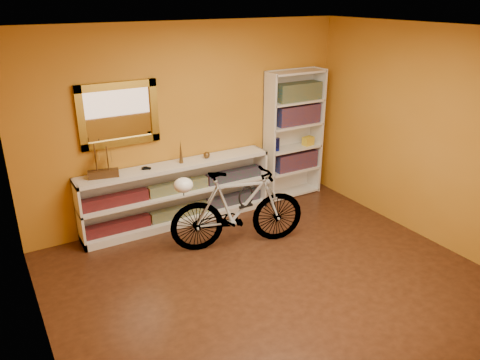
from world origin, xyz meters
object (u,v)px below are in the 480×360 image
bookcase (294,135)px  bicycle (238,209)px  console_unit (178,194)px  helmet (183,185)px

bookcase → bicycle: 1.83m
console_unit → helmet: size_ratio=11.43×
bicycle → helmet: size_ratio=7.41×
bookcase → bicycle: bearing=-147.7°
console_unit → bookcase: bearing=0.8°
bookcase → bicycle: size_ratio=1.13×
bookcase → helmet: (-2.12, -0.78, -0.08)m
bicycle → helmet: bearing=90.0°
helmet → console_unit: bearing=72.7°
console_unit → bookcase: size_ratio=1.37×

